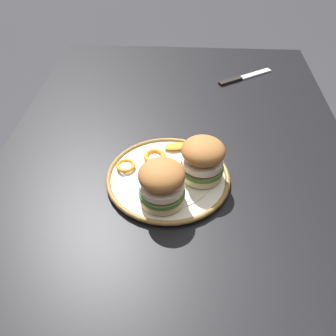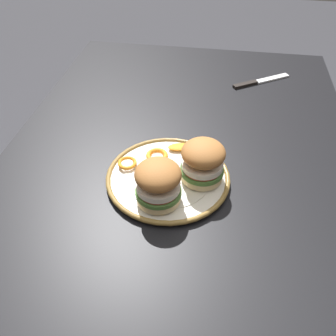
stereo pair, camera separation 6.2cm
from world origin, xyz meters
name	(u,v)px [view 2 (the right image)]	position (x,y,z in m)	size (l,w,h in m)	color
ground_plane	(173,312)	(0.00, 0.00, 0.00)	(8.00, 8.00, 0.00)	#333338
dining_table	(176,196)	(0.00, 0.00, 0.66)	(1.48, 0.94, 0.75)	black
dinner_plate	(168,177)	(0.03, -0.02, 0.76)	(0.30, 0.30, 0.02)	silver
sandwich_half_left	(203,161)	(0.03, 0.06, 0.82)	(0.14, 0.14, 0.10)	beige
sandwich_half_right	(158,182)	(0.11, -0.02, 0.82)	(0.14, 0.14, 0.10)	beige
orange_peel_curled	(157,156)	(-0.02, -0.05, 0.77)	(0.07, 0.07, 0.01)	orange
orange_peel_strip_long	(179,147)	(-0.07, 0.00, 0.77)	(0.05, 0.07, 0.01)	orange
orange_peel_strip_short	(146,172)	(0.04, -0.07, 0.77)	(0.07, 0.05, 0.01)	orange
orange_peel_small_curl	(127,163)	(0.01, -0.12, 0.77)	(0.06, 0.06, 0.01)	orange
table_knife	(257,82)	(-0.49, 0.21, 0.75)	(0.14, 0.20, 0.01)	silver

